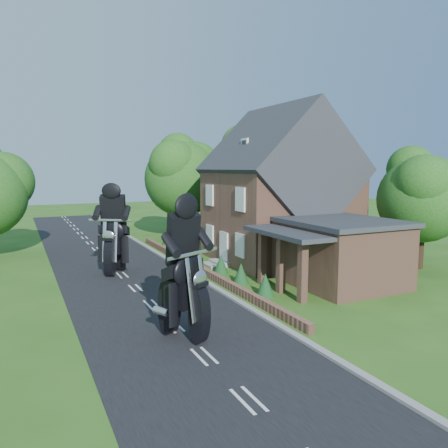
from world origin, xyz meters
name	(u,v)px	position (x,y,z in m)	size (l,w,h in m)	color
ground	(152,305)	(0.00, 0.00, 0.00)	(120.00, 120.00, 0.00)	#2A5618
road	(152,305)	(0.00, 0.00, 0.01)	(7.00, 80.00, 0.02)	black
kerb	(225,294)	(3.65, 0.00, 0.06)	(0.30, 80.00, 0.12)	gray
garden_wall	(199,268)	(4.30, 5.00, 0.20)	(0.30, 22.00, 0.40)	#8F5D48
house	(279,195)	(10.49, 6.00, 4.34)	(9.54, 8.64, 10.24)	#8F5D48
annex	(339,251)	(9.87, -0.80, 1.77)	(7.05, 5.94, 3.44)	#8F5D48
tree_annex_side	(425,191)	(17.13, 0.10, 4.69)	(5.64, 5.20, 7.48)	black
tree_house_right	(328,180)	(16.65, 8.62, 5.19)	(6.51, 6.00, 8.40)	black
tree_behind_house	(253,167)	(14.18, 16.14, 6.23)	(7.81, 7.20, 10.08)	black
tree_behind_left	(186,172)	(8.16, 17.13, 5.73)	(6.94, 6.40, 9.16)	black
shrub_a	(265,285)	(5.30, -1.00, 0.55)	(0.90, 0.90, 1.10)	#123819
shrub_b	(241,273)	(5.30, 1.50, 0.55)	(0.90, 0.90, 1.10)	#123819
shrub_c	(221,264)	(5.30, 4.00, 0.55)	(0.90, 0.90, 1.10)	#123819
shrub_d	(190,250)	(5.30, 9.00, 0.55)	(0.90, 0.90, 1.10)	#123819
shrub_e	(178,244)	(5.30, 11.50, 0.55)	(0.90, 0.90, 1.10)	#123819
shrub_f	(167,239)	(5.30, 14.00, 0.55)	(0.90, 0.90, 1.10)	#123819
motorcycle_lead	(184,318)	(-0.05, -4.31, 0.78)	(0.43, 1.68, 1.57)	black
motorcycle_follow	(115,260)	(-0.29, 6.56, 0.79)	(0.43, 1.69, 1.58)	black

